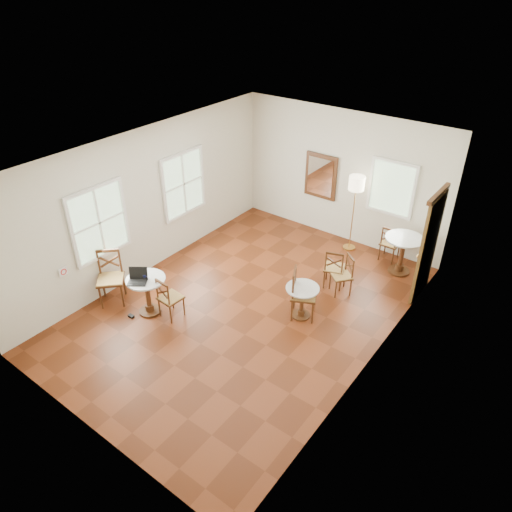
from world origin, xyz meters
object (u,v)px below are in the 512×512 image
at_px(water_glass, 145,275).
at_px(chair_mid_a, 334,268).
at_px(power_adapter, 131,316).
at_px(chair_mid_b, 302,294).
at_px(laptop, 138,278).
at_px(cafe_table_back, 402,251).
at_px(chair_back_b, 342,275).
at_px(cafe_table_mid, 302,299).
at_px(chair_back_a, 390,243).
at_px(chair_near_b, 111,278).
at_px(floor_lamp, 356,188).
at_px(chair_near_a, 170,298).
at_px(navy_mug, 145,277).
at_px(mouse, 144,278).
at_px(cafe_table_near, 147,292).

bearing_deg(water_glass, chair_mid_a, 49.85).
bearing_deg(chair_mid_a, power_adapter, 31.26).
distance_m(chair_mid_b, laptop, 2.97).
distance_m(cafe_table_back, chair_mid_b, 2.64).
bearing_deg(cafe_table_back, chair_back_b, -114.97).
height_order(chair_mid_a, laptop, laptop).
xyz_separation_m(cafe_table_mid, chair_back_a, (0.48, 2.82, 0.01)).
height_order(chair_mid_b, water_glass, chair_mid_b).
xyz_separation_m(cafe_table_back, chair_near_b, (-4.04, -4.27, 0.01)).
bearing_deg(floor_lamp, chair_near_a, -109.64).
relative_size(cafe_table_mid, floor_lamp, 0.37).
bearing_deg(chair_back_a, chair_mid_a, 73.21).
bearing_deg(navy_mug, chair_near_a, 20.38).
height_order(cafe_table_back, chair_mid_a, chair_mid_a).
xyz_separation_m(chair_mid_b, floor_lamp, (-0.42, 2.74, 0.99)).
height_order(laptop, water_glass, laptop).
xyz_separation_m(chair_back_a, chair_back_b, (-0.25, -1.71, -0.00)).
bearing_deg(mouse, water_glass, 122.64).
distance_m(cafe_table_mid, laptop, 2.98).
bearing_deg(chair_mid_b, navy_mug, 98.19).
bearing_deg(navy_mug, mouse, -101.53).
relative_size(cafe_table_back, mouse, 7.58).
height_order(cafe_table_back, chair_near_a, chair_near_a).
relative_size(chair_mid_a, mouse, 7.86).
xyz_separation_m(chair_back_b, navy_mug, (-2.57, -2.71, 0.39)).
distance_m(floor_lamp, mouse, 4.82).
bearing_deg(water_glass, chair_back_b, 46.16).
height_order(cafe_table_back, navy_mug, navy_mug).
bearing_deg(mouse, power_adapter, -108.38).
bearing_deg(water_glass, mouse, -66.38).
relative_size(cafe_table_near, cafe_table_mid, 1.17).
distance_m(chair_near_b, chair_mid_a, 4.34).
distance_m(chair_mid_b, chair_back_b, 1.13).
bearing_deg(power_adapter, laptop, 60.54).
distance_m(cafe_table_near, water_glass, 0.35).
bearing_deg(chair_mid_b, chair_back_b, -38.46).
xyz_separation_m(cafe_table_mid, laptop, (-2.39, -1.72, 0.42)).
distance_m(cafe_table_back, navy_mug, 5.22).
height_order(chair_near_b, water_glass, chair_near_b).
xyz_separation_m(chair_near_b, chair_back_a, (3.64, 4.59, -0.11)).
distance_m(cafe_table_mid, chair_back_a, 2.86).
bearing_deg(power_adapter, water_glass, 66.96).
bearing_deg(laptop, cafe_table_near, 32.70).
bearing_deg(navy_mug, chair_back_b, 46.52).
bearing_deg(chair_mid_a, mouse, 30.22).
bearing_deg(chair_near_b, power_adapter, -58.27).
distance_m(laptop, power_adapter, 0.82).
height_order(laptop, power_adapter, laptop).
bearing_deg(chair_near_b, mouse, -34.65).
bearing_deg(chair_back_a, cafe_table_back, 140.78).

